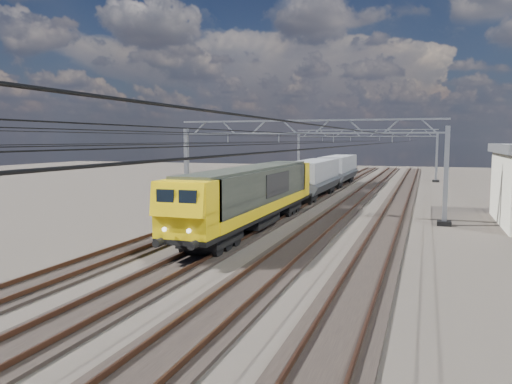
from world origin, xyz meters
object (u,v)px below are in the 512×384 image
(hopper_wagon_lead, at_px, (314,176))
(hopper_wagon_mid, at_px, (338,168))
(catenary_gantry_far, at_px, (365,152))
(locomotive, at_px, (253,193))
(catenary_gantry_mid, at_px, (305,165))

(hopper_wagon_lead, relative_size, hopper_wagon_mid, 1.00)
(catenary_gantry_far, bearing_deg, locomotive, -92.75)
(locomotive, height_order, hopper_wagon_mid, locomotive)
(catenary_gantry_far, bearing_deg, hopper_wagon_lead, -94.77)
(locomotive, bearing_deg, hopper_wagon_mid, 90.00)
(catenary_gantry_mid, relative_size, hopper_wagon_mid, 1.53)
(catenary_gantry_mid, bearing_deg, hopper_wagon_mid, 94.36)
(catenary_gantry_mid, relative_size, hopper_wagon_lead, 1.53)
(locomotive, distance_m, hopper_wagon_mid, 31.90)
(locomotive, xyz_separation_m, hopper_wagon_lead, (-0.00, 17.70, -0.09))
(catenary_gantry_mid, xyz_separation_m, catenary_gantry_far, (0.00, 36.00, 0.00))
(catenary_gantry_far, distance_m, hopper_wagon_lead, 24.12)
(catenary_gantry_far, relative_size, locomotive, 0.94)
(hopper_wagon_lead, bearing_deg, catenary_gantry_mid, -80.55)
(catenary_gantry_mid, distance_m, hopper_wagon_mid, 26.35)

